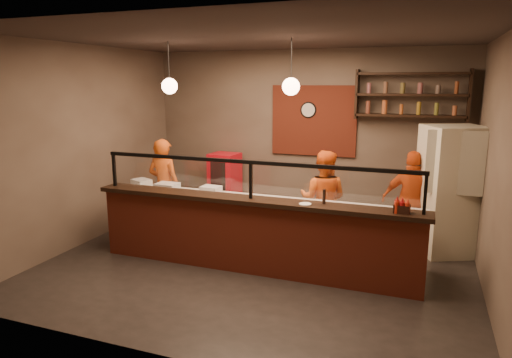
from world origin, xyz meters
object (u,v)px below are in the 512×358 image
at_px(cook_right, 412,200).
at_px(condiment_caddy, 402,209).
at_px(cook_mid, 323,199).
at_px(pizza_dough, 316,206).
at_px(red_cooler, 225,184).
at_px(wall_clock, 309,110).
at_px(cook_left, 164,186).
at_px(pepper_mill, 324,197).
at_px(fridge, 451,191).

bearing_deg(cook_right, condiment_caddy, 83.36).
height_order(cook_mid, pizza_dough, cook_mid).
xyz_separation_m(cook_mid, cook_right, (1.33, 0.46, -0.00)).
relative_size(cook_mid, cook_right, 1.00).
bearing_deg(red_cooler, pizza_dough, -34.83).
bearing_deg(red_cooler, cook_right, -4.72).
bearing_deg(cook_right, cook_mid, 14.93).
bearing_deg(pizza_dough, wall_clock, 107.08).
height_order(wall_clock, cook_right, wall_clock).
xyz_separation_m(cook_mid, red_cooler, (-2.21, 1.13, -0.17)).
xyz_separation_m(cook_left, cook_mid, (2.77, 0.21, -0.04)).
xyz_separation_m(wall_clock, condiment_caddy, (1.87, -2.79, -0.99)).
distance_m(condiment_caddy, pepper_mill, 0.98).
bearing_deg(pizza_dough, fridge, 35.68).
xyz_separation_m(wall_clock, cook_mid, (0.62, -1.44, -1.31)).
bearing_deg(cook_mid, fridge, -166.52).
bearing_deg(pepper_mill, cook_mid, 102.21).
height_order(cook_left, red_cooler, cook_left).
height_order(wall_clock, red_cooler, wall_clock).
xyz_separation_m(cook_right, red_cooler, (-3.54, 0.67, -0.16)).
bearing_deg(fridge, cook_left, 163.25).
bearing_deg(cook_left, condiment_caddy, 166.84).
height_order(cook_left, pizza_dough, cook_left).
bearing_deg(cook_mid, red_cooler, -26.52).
height_order(cook_left, cook_right, cook_left).
xyz_separation_m(cook_left, fridge, (4.65, 0.65, 0.16)).
distance_m(fridge, condiment_caddy, 1.90).
relative_size(cook_left, fridge, 0.84).
relative_size(cook_left, pepper_mill, 8.64).
bearing_deg(condiment_caddy, fridge, 70.46).
bearing_deg(red_cooler, wall_clock, 17.05).
height_order(red_cooler, pizza_dough, red_cooler).
distance_m(wall_clock, fridge, 2.91).
bearing_deg(fridge, red_cooler, 145.72).
bearing_deg(fridge, pizza_dough, -168.99).
distance_m(pizza_dough, condiment_caddy, 1.28).
xyz_separation_m(cook_left, pizza_dough, (2.85, -0.64, 0.08)).
bearing_deg(cook_left, cook_right, -168.10).
bearing_deg(pizza_dough, condiment_caddy, -23.02).
relative_size(cook_right, fridge, 0.79).
relative_size(red_cooler, pizza_dough, 2.53).
height_order(condiment_caddy, pepper_mill, pepper_mill).
xyz_separation_m(cook_mid, fridge, (1.88, 0.43, 0.20)).
xyz_separation_m(cook_left, red_cooler, (0.56, 1.34, -0.21)).
bearing_deg(cook_mid, cook_right, -160.58).
relative_size(fridge, condiment_caddy, 10.62).
bearing_deg(pepper_mill, wall_clock, 108.36).
distance_m(cook_right, fridge, 0.59).
bearing_deg(wall_clock, cook_right, -26.70).
xyz_separation_m(cook_right, pizza_dough, (-1.25, -1.31, 0.12)).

